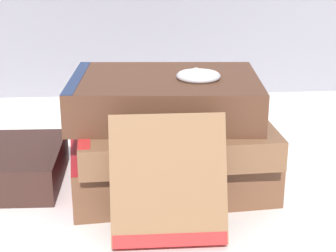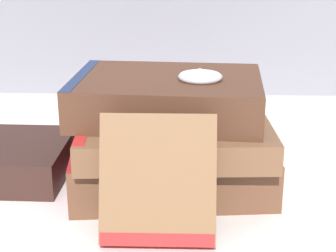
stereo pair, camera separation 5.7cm
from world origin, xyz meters
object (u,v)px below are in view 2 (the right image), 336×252
Objects in this scene: pocket_watch at (200,77)px; book_flat_middle at (170,134)px; book_leaning_front at (158,185)px; reading_glasses at (152,140)px; book_flat_bottom at (166,163)px; book_flat_top at (162,97)px.

book_flat_middle is at bearing -167.95° from pocket_watch.
pocket_watch is at bearing 69.79° from book_leaning_front.
book_flat_middle is 0.17m from reading_glasses.
book_flat_bottom is at bearing 88.28° from book_leaning_front.
book_flat_middle reaches higher than book_flat_bottom.
book_flat_middle is at bearing 85.41° from book_leaning_front.
pocket_watch is (0.04, -0.01, 0.03)m from book_flat_top.
book_flat_middle is (0.00, -0.02, 0.04)m from book_flat_bottom.
book_flat_bottom is 0.12m from book_leaning_front.
book_flat_top is 0.13m from book_leaning_front.
pocket_watch reaches higher than reading_glasses.
book_flat_bottom is at bearing 102.38° from book_flat_middle.
book_flat_bottom is 0.08m from book_flat_top.
book_flat_top is 4.18× the size of pocket_watch.
reading_glasses is at bearing 113.09° from pocket_watch.
book_leaning_front reaches higher than reading_glasses.
book_flat_top reaches higher than book_leaning_front.
pocket_watch is 0.49× the size of reading_glasses.
book_leaning_front is 0.26m from reading_glasses.
book_leaning_front is 1.17× the size of reading_glasses.
book_leaning_front is at bearing -110.21° from pocket_watch.
book_leaning_front is (-0.00, -0.12, 0.03)m from book_flat_bottom.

